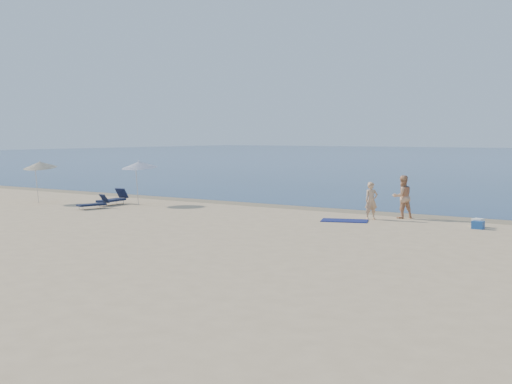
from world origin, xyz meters
TOP-DOWN VIEW (x-y plane):
  - wet_sand_strip at (0.00, 19.40)m, footprint 240.00×1.60m
  - person_left at (3.33, 17.22)m, footprint 0.66×0.68m
  - person_right at (4.30, 18.26)m, footprint 1.11×1.12m
  - beach_towel at (2.63, 16.12)m, footprint 2.12×1.62m
  - white_bag at (7.68, 17.28)m, footprint 0.46×0.42m
  - blue_cooler at (7.80, 16.80)m, footprint 0.45×0.33m
  - umbrella_near at (-8.92, 16.32)m, footprint 1.93×1.95m
  - umbrella_far at (-13.84, 14.11)m, footprint 2.13×2.14m
  - lounger_left at (-9.88, 15.40)m, footprint 0.74×1.87m
  - lounger_right at (-9.37, 13.62)m, footprint 0.89×1.61m

SIDE VIEW (x-z plane):
  - wet_sand_strip at x=0.00m, z-range 0.00..0.00m
  - beach_towel at x=2.63m, z-range 0.00..0.03m
  - blue_cooler at x=7.80m, z-range 0.00..0.30m
  - white_bag at x=7.68m, z-range 0.00..0.33m
  - lounger_right at x=-9.37m, z-range -0.09..0.58m
  - lounger_left at x=-9.88m, z-range -0.11..0.70m
  - person_left at x=3.33m, z-range 0.00..1.57m
  - person_right at x=4.30m, z-range 0.00..1.82m
  - umbrella_far at x=-13.84m, z-range 0.83..3.12m
  - umbrella_near at x=-8.92m, z-range 0.87..3.18m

